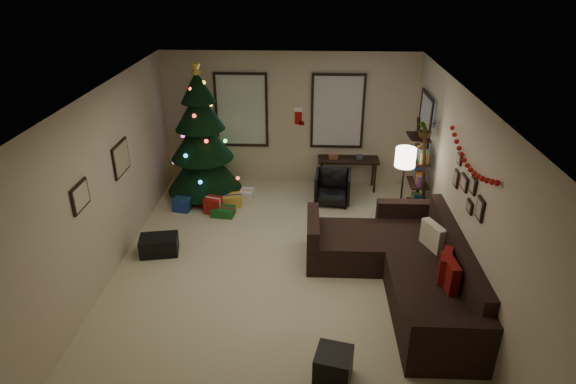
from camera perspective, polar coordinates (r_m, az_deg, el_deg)
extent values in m
plane|color=beige|center=(7.36, -1.00, -10.13)|extent=(7.00, 7.00, 0.00)
plane|color=white|center=(6.18, -1.19, 10.61)|extent=(7.00, 7.00, 0.00)
plane|color=#C2B193|center=(9.91, 0.16, 8.35)|extent=(5.00, 0.00, 5.00)
plane|color=#C2B193|center=(7.25, -21.22, -0.24)|extent=(0.00, 7.00, 7.00)
plane|color=#C2B193|center=(6.98, 19.88, -1.03)|extent=(0.00, 7.00, 7.00)
cube|color=#728CB2|center=(9.91, -5.42, 9.44)|extent=(0.94, 0.02, 1.35)
cube|color=beige|center=(9.91, -5.42, 9.44)|extent=(0.94, 0.03, 1.35)
cube|color=#728CB2|center=(9.84, 5.77, 9.30)|extent=(0.94, 0.02, 1.35)
cube|color=beige|center=(9.84, 5.77, 9.30)|extent=(0.94, 0.03, 1.35)
cube|color=#728CB2|center=(9.19, 15.59, 6.97)|extent=(0.05, 0.27, 1.17)
cube|color=beige|center=(9.19, 15.59, 6.97)|extent=(0.05, 0.45, 1.17)
cylinder|color=black|center=(9.89, -9.57, 0.54)|extent=(0.11, 0.11, 0.32)
cone|color=black|center=(9.70, -9.77, 3.09)|extent=(1.44, 1.44, 1.01)
cone|color=black|center=(9.50, -10.03, 6.34)|extent=(1.19, 1.19, 0.85)
cone|color=black|center=(9.34, -10.28, 9.41)|extent=(0.93, 0.93, 0.74)
cone|color=black|center=(9.23, -10.49, 11.94)|extent=(0.64, 0.64, 0.58)
cylinder|color=maroon|center=(9.95, -9.51, -0.18)|extent=(1.17, 1.17, 0.04)
cube|color=silver|center=(9.66, -4.81, -0.29)|extent=(0.25, 0.30, 0.18)
cube|color=#14591E|center=(9.10, -7.52, -2.26)|extent=(0.40, 0.30, 0.15)
cube|color=gold|center=(9.42, -6.54, -0.95)|extent=(0.35, 0.28, 0.22)
cube|color=maroon|center=(9.19, -8.67, -1.52)|extent=(0.28, 0.25, 0.30)
cube|color=navy|center=(9.37, -12.21, -1.43)|extent=(0.30, 0.22, 0.25)
cube|color=black|center=(7.19, 15.47, -9.87)|extent=(1.01, 2.69, 0.47)
cube|color=black|center=(7.05, 19.14, -6.69)|extent=(0.20, 2.69, 0.46)
cube|color=black|center=(6.02, 18.47, -16.77)|extent=(1.01, 0.20, 0.74)
cube|color=black|center=(8.32, 13.61, -3.34)|extent=(1.01, 0.20, 0.74)
cube|color=black|center=(7.73, 7.09, -6.31)|extent=(0.95, 1.01, 0.47)
cube|color=black|center=(7.63, 2.88, -5.39)|extent=(0.18, 1.01, 0.74)
cube|color=maroon|center=(6.67, 18.16, -9.15)|extent=(0.16, 0.46, 0.45)
cube|color=maroon|center=(6.81, 17.80, -8.31)|extent=(0.26, 0.44, 0.42)
cube|color=beige|center=(7.43, 16.42, -5.12)|extent=(0.29, 0.46, 0.45)
cube|color=black|center=(5.83, 5.28, -19.45)|extent=(0.48, 0.48, 0.38)
cube|color=black|center=(9.92, 7.02, 3.74)|extent=(1.21, 0.43, 0.04)
cylinder|color=black|center=(9.86, 3.90, 1.67)|extent=(0.04, 0.04, 0.60)
cylinder|color=black|center=(10.17, 3.87, 2.46)|extent=(0.04, 0.04, 0.60)
cylinder|color=black|center=(9.94, 10.03, 1.54)|extent=(0.04, 0.04, 0.60)
cylinder|color=black|center=(10.26, 9.81, 2.33)|extent=(0.04, 0.04, 0.60)
imported|color=black|center=(9.43, 5.21, 0.53)|extent=(0.66, 0.62, 0.63)
cube|color=black|center=(8.48, 15.47, 1.28)|extent=(0.05, 0.05, 1.87)
cube|color=black|center=(8.92, 14.84, 2.61)|extent=(0.05, 0.05, 1.87)
cube|color=black|center=(8.93, 14.54, -1.39)|extent=(0.30, 0.52, 0.03)
cube|color=black|center=(8.76, 14.84, 1.03)|extent=(0.30, 0.52, 0.03)
cube|color=black|center=(8.60, 15.15, 3.55)|extent=(0.30, 0.52, 0.03)
cube|color=black|center=(8.45, 15.47, 6.16)|extent=(0.30, 0.52, 0.03)
imported|color=#4C4C4C|center=(8.38, 15.71, 7.40)|extent=(0.56, 0.52, 0.49)
cylinder|color=black|center=(8.71, 12.55, -4.51)|extent=(0.27, 0.27, 0.03)
cylinder|color=black|center=(8.40, 12.97, -0.60)|extent=(0.03, 0.03, 1.30)
cylinder|color=white|center=(8.12, 13.47, 3.94)|extent=(0.33, 0.33, 0.31)
cube|color=black|center=(7.96, -18.82, 3.72)|extent=(0.04, 0.60, 0.50)
cube|color=tan|center=(7.96, -18.82, 3.72)|extent=(0.01, 0.54, 0.45)
cube|color=black|center=(6.73, -22.97, -0.48)|extent=(0.04, 0.45, 0.35)
cube|color=#C2B193|center=(6.73, -22.97, -0.48)|extent=(0.01, 0.41, 0.31)
cube|color=black|center=(6.38, 21.40, -1.85)|extent=(0.03, 0.22, 0.28)
cube|color=black|center=(6.61, 20.73, 0.71)|extent=(0.03, 0.18, 0.22)
cube|color=black|center=(6.74, 20.34, -1.61)|extent=(0.03, 0.20, 0.16)
cube|color=black|center=(6.96, 19.78, 1.03)|extent=(0.03, 0.26, 0.20)
cube|color=black|center=(7.31, 18.94, 1.47)|extent=(0.03, 0.18, 0.24)
cube|color=black|center=(7.20, 19.28, 3.64)|extent=(0.03, 0.16, 0.16)
cube|color=#990F0C|center=(9.98, -0.69, 9.38)|extent=(0.14, 0.04, 0.30)
cube|color=white|center=(9.94, -0.69, 10.21)|extent=(0.16, 0.05, 0.08)
cube|color=#990F0C|center=(10.01, -0.28, 8.66)|extent=(0.10, 0.04, 0.08)
cube|color=#990F0C|center=(9.89, 1.21, 8.71)|extent=(0.14, 0.04, 0.30)
cube|color=white|center=(9.84, 1.22, 9.55)|extent=(0.16, 0.05, 0.08)
cube|color=#990F0C|center=(9.92, 1.62, 7.99)|extent=(0.10, 0.04, 0.08)
cube|color=black|center=(8.14, -14.72, -5.98)|extent=(0.65, 0.50, 0.30)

